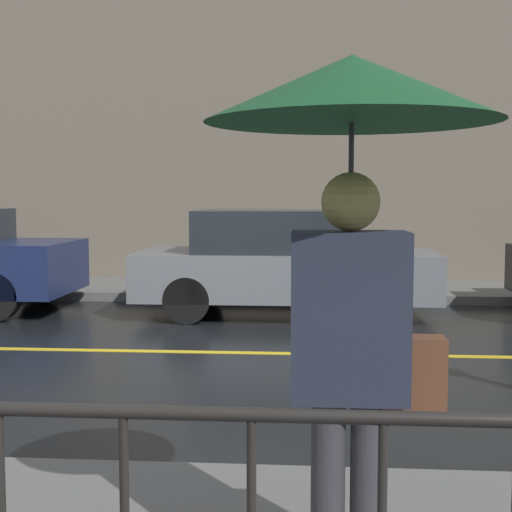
% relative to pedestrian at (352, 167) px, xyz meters
% --- Properties ---
extents(ground_plane, '(80.00, 80.00, 0.00)m').
position_rel_pedestrian_xyz_m(ground_plane, '(-1.40, 4.93, -1.82)').
color(ground_plane, black).
extents(sidewalk_far, '(28.00, 2.09, 0.14)m').
position_rel_pedestrian_xyz_m(sidewalk_far, '(-1.40, 9.54, -1.75)').
color(sidewalk_far, '#60605E').
rests_on(sidewalk_far, ground_plane).
extents(lane_marking, '(25.20, 0.12, 0.01)m').
position_rel_pedestrian_xyz_m(lane_marking, '(-1.40, 4.93, -1.81)').
color(lane_marking, gold).
rests_on(lane_marking, ground_plane).
extents(building_storefront, '(28.00, 0.30, 6.17)m').
position_rel_pedestrian_xyz_m(building_storefront, '(-1.40, 10.73, 1.27)').
color(building_storefront, '#706656').
rests_on(building_storefront, ground_plane).
extents(pedestrian, '(1.09, 1.09, 2.08)m').
position_rel_pedestrian_xyz_m(pedestrian, '(0.00, 0.00, 0.00)').
color(pedestrian, '#333338').
rests_on(pedestrian, sidewalk_near).
extents(car_grey, '(4.18, 1.75, 1.50)m').
position_rel_pedestrian_xyz_m(car_grey, '(-0.54, 7.42, -1.06)').
color(car_grey, slate).
rests_on(car_grey, ground_plane).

